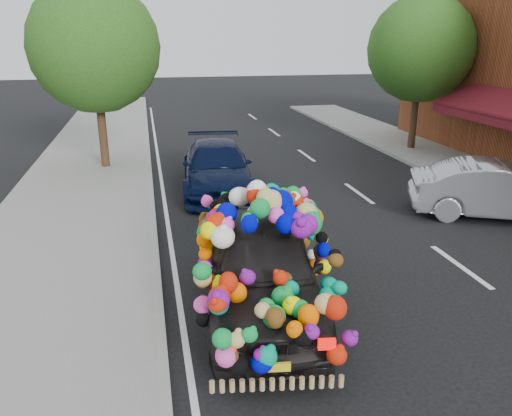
{
  "coord_description": "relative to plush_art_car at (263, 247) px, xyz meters",
  "views": [
    {
      "loc": [
        -2.34,
        -7.96,
        4.37
      ],
      "look_at": [
        -0.36,
        1.04,
        1.18
      ],
      "focal_mm": 35.0,
      "sensor_mm": 36.0,
      "label": 1
    }
  ],
  "objects": [
    {
      "name": "navy_sedan",
      "position": [
        0.22,
        6.93,
        -0.42
      ],
      "size": [
        2.41,
        4.98,
        1.4
      ],
      "primitive_type": "imported",
      "rotation": [
        0.0,
        0.0,
        -0.1
      ],
      "color": "black",
      "rests_on": "ground"
    },
    {
      "name": "silver_hatchback",
      "position": [
        6.81,
        3.09,
        -0.41
      ],
      "size": [
        4.51,
        3.08,
        1.41
      ],
      "primitive_type": "imported",
      "rotation": [
        0.0,
        0.0,
        1.16
      ],
      "color": "#9E9FA6",
      "rests_on": "ground"
    },
    {
      "name": "ground",
      "position": [
        0.63,
        0.71,
        -1.12
      ],
      "size": [
        100.0,
        100.0,
        0.0
      ],
      "primitive_type": "plane",
      "color": "black",
      "rests_on": "ground"
    },
    {
      "name": "sidewalk",
      "position": [
        -3.67,
        0.71,
        -1.06
      ],
      "size": [
        4.0,
        60.0,
        0.12
      ],
      "primitive_type": "cube",
      "color": "gray",
      "rests_on": "ground"
    },
    {
      "name": "lane_markings",
      "position": [
        4.23,
        0.71,
        -1.11
      ],
      "size": [
        6.0,
        50.0,
        0.01
      ],
      "primitive_type": null,
      "color": "silver",
      "rests_on": "ground"
    },
    {
      "name": "kerb",
      "position": [
        -1.72,
        0.71,
        -1.05
      ],
      "size": [
        0.15,
        60.0,
        0.13
      ],
      "primitive_type": "cube",
      "color": "gray",
      "rests_on": "ground"
    },
    {
      "name": "plush_art_car",
      "position": [
        0.0,
        0.0,
        0.0
      ],
      "size": [
        2.84,
        4.94,
        2.17
      ],
      "rotation": [
        0.0,
        0.0,
        -0.15
      ],
      "color": "black",
      "rests_on": "ground"
    },
    {
      "name": "tree_far_b",
      "position": [
        8.63,
        10.71,
        2.78
      ],
      "size": [
        4.0,
        4.0,
        5.9
      ],
      "color": "#332114",
      "rests_on": "ground"
    },
    {
      "name": "tree_near_sidewalk",
      "position": [
        -3.17,
        10.21,
        2.91
      ],
      "size": [
        4.2,
        4.2,
        6.13
      ],
      "color": "#332114",
      "rests_on": "ground"
    }
  ]
}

